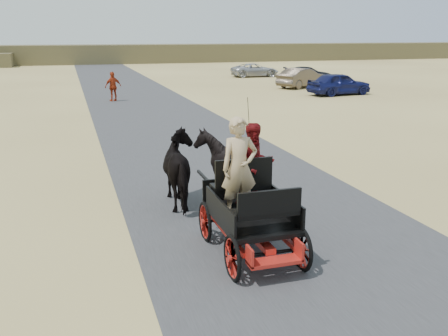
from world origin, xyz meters
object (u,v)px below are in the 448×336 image
object	(u,v)px
car_b	(302,78)
horse_left	(184,169)
horse_right	(229,166)
pedestrian	(113,87)
car_a	(339,84)
car_c	(308,74)
carriage	(250,234)
car_d	(255,70)

from	to	relation	value
car_b	horse_left	bearing A→B (deg)	121.64
horse_right	pedestrian	size ratio (longest dim) A/B	0.98
horse_right	car_a	size ratio (longest dim) A/B	0.40
car_c	car_a	bearing A→B (deg)	-177.52
horse_left	carriage	bearing A→B (deg)	100.39
carriage	horse_right	world-z (taller)	horse_right
horse_right	pedestrian	xyz separation A→B (m)	(-0.98, 19.20, 0.01)
car_d	horse_right	bearing A→B (deg)	158.14
car_a	car_d	size ratio (longest dim) A/B	0.97
car_a	car_b	xyz separation A→B (m)	(-0.25, 4.90, -0.01)
pedestrian	car_d	world-z (taller)	pedestrian
car_c	car_d	size ratio (longest dim) A/B	0.94
pedestrian	car_a	bearing A→B (deg)	155.81
carriage	horse_right	bearing A→B (deg)	79.61
horse_left	car_c	bearing A→B (deg)	-121.65
car_a	car_d	world-z (taller)	car_a
car_b	car_c	world-z (taller)	car_b
horse_right	car_c	xyz separation A→B (m)	(15.77, 27.36, -0.26)
horse_right	car_d	distance (m)	35.20
horse_left	car_b	distance (m)	26.94
car_b	car_c	size ratio (longest dim) A/B	1.06
car_b	car_c	distance (m)	5.20
car_b	carriage	bearing A→B (deg)	125.64
car_b	pedestrian	bearing A→B (deg)	78.20
horse_left	car_a	bearing A→B (deg)	-128.66
carriage	car_b	distance (m)	29.28
horse_left	car_b	size ratio (longest dim) A/B	0.46
car_a	car_c	distance (m)	9.66
horse_left	car_c	xyz separation A→B (m)	(16.87, 27.36, -0.26)
carriage	horse_left	distance (m)	3.09
car_a	car_b	size ratio (longest dim) A/B	0.98
pedestrian	car_b	distance (m)	14.53
horse_right	car_c	world-z (taller)	horse_right
car_b	horse_right	bearing A→B (deg)	123.67
car_a	carriage	bearing A→B (deg)	139.15
horse_left	car_c	world-z (taller)	horse_left
carriage	car_d	bearing A→B (deg)	69.16
horse_left	car_b	world-z (taller)	horse_left
car_b	car_d	size ratio (longest dim) A/B	0.99
horse_right	car_a	xyz separation A→B (m)	(13.31, 18.02, -0.13)
carriage	horse_right	distance (m)	3.09
carriage	car_d	distance (m)	38.19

